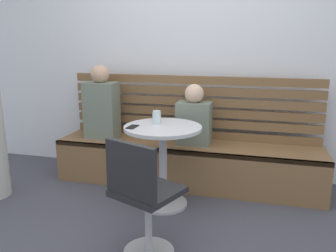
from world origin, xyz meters
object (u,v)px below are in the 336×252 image
Objects in this scene: person_child_left at (194,118)px; phone_on_table at (132,127)px; booth_bench at (186,164)px; cup_ceramic_white at (157,117)px; cup_glass_tall at (157,117)px; cafe_table at (163,150)px; white_chair at (142,195)px; person_adult at (101,106)px.

person_child_left is 4.35× the size of phone_on_table.
booth_bench is 0.67m from cup_ceramic_white.
booth_bench is at bearing -116.06° from phone_on_table.
person_child_left reaches higher than cup_glass_tall.
cup_ceramic_white is at bearing 119.75° from cafe_table.
booth_bench is at bearing 78.38° from cafe_table.
cup_glass_tall is 0.15m from cup_ceramic_white.
white_chair reaches higher than phone_on_table.
white_chair is 1.08m from cup_ceramic_white.
cafe_table is 0.87× the size of white_chair.
person_child_left is at bearing 48.93° from cup_ceramic_white.
person_adult is at bearing 156.86° from cup_ceramic_white.
white_chair reaches higher than cafe_table.
phone_on_table is (-0.12, -0.32, -0.03)m from cup_ceramic_white.
cup_ceramic_white is at bearing 101.33° from white_chair.
cafe_table reaches higher than booth_bench.
white_chair is 0.95m from cup_glass_tall.
phone_on_table is at bearing -133.75° from cup_glass_tall.
cafe_table is 6.17× the size of cup_glass_tall.
phone_on_table is at bearing -122.48° from person_child_left.
cup_glass_tall is (-0.16, 0.87, 0.34)m from white_chair.
cafe_table is 0.82m from white_chair.
person_adult is 0.85m from phone_on_table.
cup_ceramic_white is at bearing -108.16° from phone_on_table.
booth_bench is at bearing 89.11° from white_chair.
cup_ceramic_white is (-0.12, 0.21, 0.26)m from cafe_table.
phone_on_table is (-0.41, -0.65, 0.04)m from person_child_left.
cafe_table is 9.25× the size of cup_ceramic_white.
person_adult is 0.76m from cup_ceramic_white.
person_adult reaches higher than phone_on_table.
person_child_left is (0.09, 1.35, 0.24)m from white_chair.
person_adult is at bearing -178.09° from person_child_left.
person_child_left is at bearing 1.91° from person_adult.
booth_bench is 3.46× the size of person_adult.
phone_on_table is (0.58, -0.62, -0.05)m from person_adult.
person_adult is at bearing 148.28° from cafe_table.
person_adult is (-0.91, 1.32, 0.33)m from white_chair.
cup_ceramic_white is at bearing -131.07° from person_child_left.
cup_glass_tall is at bearing 139.36° from cafe_table.
booth_bench is 19.29× the size of phone_on_table.
white_chair reaches higher than cup_ceramic_white.
person_adult is at bearing 124.53° from white_chair.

